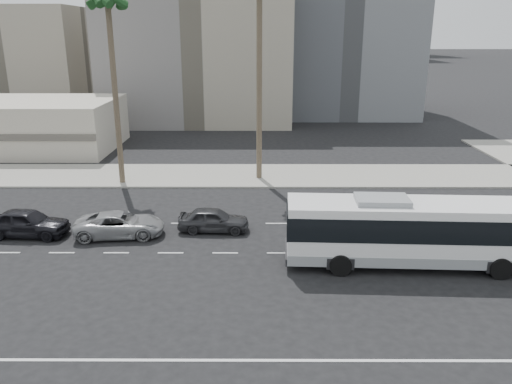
{
  "coord_description": "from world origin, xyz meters",
  "views": [
    {
      "loc": [
        -4.22,
        -25.36,
        11.6
      ],
      "look_at": [
        -4.31,
        4.0,
        2.26
      ],
      "focal_mm": 35.38,
      "sensor_mm": 36.0,
      "label": 1
    }
  ],
  "objects_px": {
    "city_bus": "(412,230)",
    "car_a": "(214,220)",
    "car_b": "(120,224)",
    "palm_mid": "(108,2)",
    "car_c": "(27,223)"
  },
  "relations": [
    {
      "from": "city_bus",
      "to": "car_b",
      "type": "relative_size",
      "value": 2.49
    },
    {
      "from": "car_b",
      "to": "palm_mid",
      "type": "relative_size",
      "value": 0.34
    },
    {
      "from": "car_c",
      "to": "palm_mid",
      "type": "distance_m",
      "value": 17.02
    },
    {
      "from": "city_bus",
      "to": "palm_mid",
      "type": "xyz_separation_m",
      "value": [
        -18.74,
        14.65,
        11.73
      ]
    },
    {
      "from": "car_b",
      "to": "palm_mid",
      "type": "height_order",
      "value": "palm_mid"
    },
    {
      "from": "car_b",
      "to": "palm_mid",
      "type": "bearing_deg",
      "value": 8.26
    },
    {
      "from": "city_bus",
      "to": "car_c",
      "type": "xyz_separation_m",
      "value": [
        -21.6,
        3.84,
        -1.1
      ]
    },
    {
      "from": "palm_mid",
      "to": "car_c",
      "type": "bearing_deg",
      "value": -104.84
    },
    {
      "from": "car_a",
      "to": "palm_mid",
      "type": "distance_m",
      "value": 18.25
    },
    {
      "from": "city_bus",
      "to": "palm_mid",
      "type": "height_order",
      "value": "palm_mid"
    },
    {
      "from": "car_c",
      "to": "palm_mid",
      "type": "bearing_deg",
      "value": -10.72
    },
    {
      "from": "car_a",
      "to": "palm_mid",
      "type": "xyz_separation_m",
      "value": [
        -8.14,
        9.98,
        12.93
      ]
    },
    {
      "from": "city_bus",
      "to": "car_c",
      "type": "height_order",
      "value": "city_bus"
    },
    {
      "from": "city_bus",
      "to": "palm_mid",
      "type": "relative_size",
      "value": 0.85
    },
    {
      "from": "city_bus",
      "to": "car_a",
      "type": "xyz_separation_m",
      "value": [
        -10.6,
        4.67,
        -1.21
      ]
    }
  ]
}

